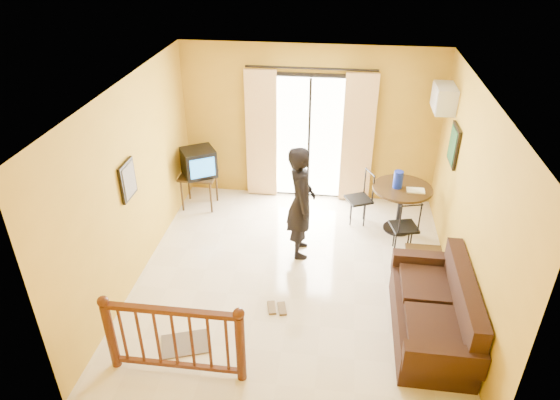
# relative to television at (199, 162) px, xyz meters

# --- Properties ---
(ground) EXTENTS (5.00, 5.00, 0.00)m
(ground) POSITION_rel_television_xyz_m (1.87, -1.83, -0.87)
(ground) COLOR beige
(ground) RESTS_ON ground
(room_shell) EXTENTS (5.00, 5.00, 5.00)m
(room_shell) POSITION_rel_television_xyz_m (1.87, -1.83, 0.83)
(room_shell) COLOR white
(room_shell) RESTS_ON ground
(balcony_door) EXTENTS (2.25, 0.14, 2.46)m
(balcony_door) POSITION_rel_television_xyz_m (1.87, 0.60, 0.32)
(balcony_door) COLOR black
(balcony_door) RESTS_ON ground
(tv_table) EXTENTS (0.63, 0.52, 0.63)m
(tv_table) POSITION_rel_television_xyz_m (-0.03, 0.00, -0.32)
(tv_table) COLOR black
(tv_table) RESTS_ON ground
(television) EXTENTS (0.71, 0.69, 0.48)m
(television) POSITION_rel_television_xyz_m (0.00, 0.00, 0.00)
(television) COLOR black
(television) RESTS_ON tv_table
(picture_left) EXTENTS (0.05, 0.42, 0.52)m
(picture_left) POSITION_rel_television_xyz_m (-0.35, -2.03, 0.68)
(picture_left) COLOR black
(picture_left) RESTS_ON room_shell
(dining_table) EXTENTS (0.96, 0.96, 0.80)m
(dining_table) POSITION_rel_television_xyz_m (3.46, -0.34, -0.23)
(dining_table) COLOR black
(dining_table) RESTS_ON ground
(water_jug) EXTENTS (0.15, 0.15, 0.29)m
(water_jug) POSITION_rel_television_xyz_m (3.37, -0.36, 0.07)
(water_jug) COLOR #1224AC
(water_jug) RESTS_ON dining_table
(serving_tray) EXTENTS (0.28, 0.18, 0.02)m
(serving_tray) POSITION_rel_television_xyz_m (3.65, -0.44, -0.06)
(serving_tray) COLOR #E9E5C6
(serving_tray) RESTS_ON dining_table
(dining_chairs) EXTENTS (1.19, 1.28, 0.95)m
(dining_chairs) POSITION_rel_television_xyz_m (3.13, -0.59, -0.87)
(dining_chairs) COLOR black
(dining_chairs) RESTS_ON ground
(air_conditioner) EXTENTS (0.31, 0.60, 0.40)m
(air_conditioner) POSITION_rel_television_xyz_m (3.96, 0.12, 1.28)
(air_conditioner) COLOR silver
(air_conditioner) RESTS_ON room_shell
(botanical_print) EXTENTS (0.05, 0.50, 0.60)m
(botanical_print) POSITION_rel_television_xyz_m (4.08, -0.53, 0.78)
(botanical_print) COLOR black
(botanical_print) RESTS_ON room_shell
(coffee_table) EXTENTS (0.52, 0.93, 0.41)m
(coffee_table) POSITION_rel_television_xyz_m (3.72, -1.82, -0.59)
(coffee_table) COLOR black
(coffee_table) RESTS_ON ground
(bowl) EXTENTS (0.25, 0.25, 0.06)m
(bowl) POSITION_rel_television_xyz_m (3.72, -1.83, -0.43)
(bowl) COLOR #523C1C
(bowl) RESTS_ON coffee_table
(sofa) EXTENTS (0.89, 1.89, 0.90)m
(sofa) POSITION_rel_television_xyz_m (3.73, -2.76, -0.53)
(sofa) COLOR black
(sofa) RESTS_ON ground
(standing_person) EXTENTS (0.51, 0.70, 1.78)m
(standing_person) POSITION_rel_television_xyz_m (1.89, -1.19, 0.02)
(standing_person) COLOR black
(standing_person) RESTS_ON ground
(stair_balustrade) EXTENTS (1.63, 0.13, 1.04)m
(stair_balustrade) POSITION_rel_television_xyz_m (0.72, -3.73, -0.31)
(stair_balustrade) COLOR #471E0F
(stair_balustrade) RESTS_ON ground
(doormat) EXTENTS (0.70, 0.58, 0.02)m
(doormat) POSITION_rel_television_xyz_m (0.68, -3.33, -0.86)
(doormat) COLOR #5F554C
(doormat) RESTS_ON ground
(sandals) EXTENTS (0.30, 0.27, 0.03)m
(sandals) POSITION_rel_television_xyz_m (1.71, -2.55, -0.85)
(sandals) COLOR #523C1C
(sandals) RESTS_ON ground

